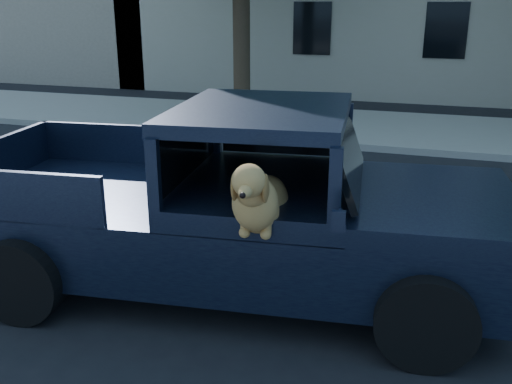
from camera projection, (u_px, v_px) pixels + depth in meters
The scene contains 4 objects.
ground at pixel (311, 335), 5.49m from camera, with size 120.00×120.00×0.00m, color black.
far_sidewalk at pixel (393, 130), 13.77m from camera, with size 60.00×4.00×0.15m, color gray.
lane_stripes at pixel (503, 230), 7.99m from camera, with size 21.60×0.14×0.01m, color silver, non-canonical shape.
pickup_truck at pixel (228, 229), 6.21m from camera, with size 5.94×3.14×2.05m.
Camera 1 is at (0.93, -4.70, 3.07)m, focal length 40.00 mm.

